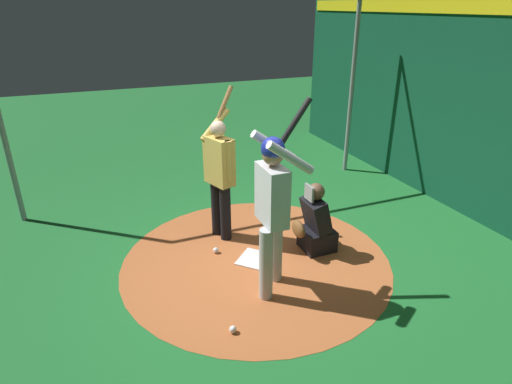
% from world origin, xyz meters
% --- Properties ---
extents(ground_plane, '(25.89, 25.89, 0.00)m').
position_xyz_m(ground_plane, '(0.00, 0.00, 0.00)').
color(ground_plane, '#1E6B2D').
extents(dirt_circle, '(3.38, 3.38, 0.01)m').
position_xyz_m(dirt_circle, '(0.00, 0.00, 0.00)').
color(dirt_circle, '#B76033').
rests_on(dirt_circle, ground).
extents(home_plate, '(0.59, 0.59, 0.01)m').
position_xyz_m(home_plate, '(0.00, 0.00, 0.01)').
color(home_plate, white).
rests_on(home_plate, dirt_circle).
extents(batter, '(0.68, 0.49, 2.13)m').
position_xyz_m(batter, '(0.05, 0.59, 1.10)').
color(batter, '#B3B3B7').
rests_on(batter, ground).
extents(catcher, '(0.58, 0.40, 0.95)m').
position_xyz_m(catcher, '(-0.81, 0.05, 0.37)').
color(catcher, black).
rests_on(catcher, ground).
extents(visitor, '(0.54, 0.59, 2.02)m').
position_xyz_m(visitor, '(0.21, -0.77, 0.96)').
color(visitor, black).
rests_on(visitor, ground).
extents(back_wall, '(0.23, 9.89, 3.11)m').
position_xyz_m(back_wall, '(-3.56, 0.00, 1.57)').
color(back_wall, '#0F472D').
rests_on(back_wall, ground).
extents(cage_frame, '(5.76, 4.78, 3.16)m').
position_xyz_m(cage_frame, '(0.00, 0.00, 2.20)').
color(cage_frame, gray).
rests_on(cage_frame, ground).
extents(baseball_0, '(0.07, 0.07, 0.07)m').
position_xyz_m(baseball_0, '(0.71, 1.13, 0.04)').
color(baseball_0, white).
rests_on(baseball_0, dirt_circle).
extents(baseball_1, '(0.07, 0.07, 0.07)m').
position_xyz_m(baseball_1, '(0.43, -0.35, 0.04)').
color(baseball_1, white).
rests_on(baseball_1, dirt_circle).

